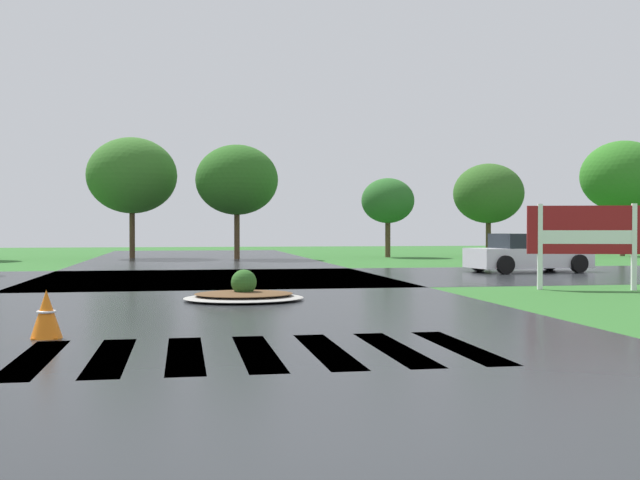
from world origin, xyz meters
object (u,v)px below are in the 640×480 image
at_px(car_blue_compact, 528,254).
at_px(traffic_cone, 46,315).
at_px(median_island, 244,294).
at_px(estate_billboard, 587,234).

xyz_separation_m(car_blue_compact, traffic_cone, (-14.10, -14.48, -0.30)).
bearing_deg(car_blue_compact, median_island, -147.52).
bearing_deg(median_island, car_blue_compact, 40.20).
relative_size(median_island, car_blue_compact, 0.58).
relative_size(estate_billboard, car_blue_compact, 0.64).
xyz_separation_m(estate_billboard, traffic_cone, (-12.09, -6.72, -1.10)).
relative_size(car_blue_compact, traffic_cone, 6.49).
distance_m(car_blue_compact, traffic_cone, 20.21).
bearing_deg(median_island, traffic_cone, -121.39).
bearing_deg(estate_billboard, median_island, 25.23).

